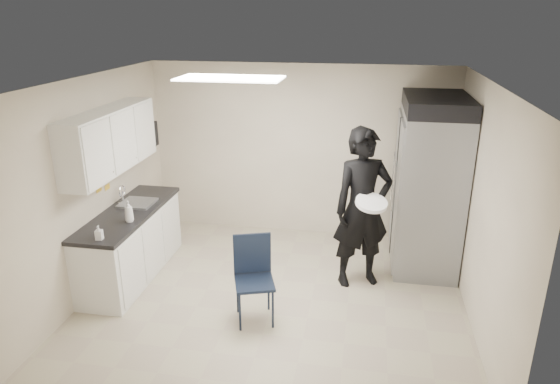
% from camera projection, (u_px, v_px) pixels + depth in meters
% --- Properties ---
extents(floor, '(4.50, 4.50, 0.00)m').
position_uv_depth(floor, '(276.00, 296.00, 6.12)').
color(floor, tan).
rests_on(floor, ground).
extents(ceiling, '(4.50, 4.50, 0.00)m').
position_uv_depth(ceiling, '(275.00, 81.00, 5.23)').
color(ceiling, silver).
rests_on(ceiling, back_wall).
extents(back_wall, '(4.50, 0.00, 4.50)m').
position_uv_depth(back_wall, '(300.00, 151.00, 7.52)').
color(back_wall, beige).
rests_on(back_wall, floor).
extents(left_wall, '(0.00, 4.00, 4.00)m').
position_uv_depth(left_wall, '(93.00, 186.00, 6.05)').
color(left_wall, beige).
rests_on(left_wall, floor).
extents(right_wall, '(0.00, 4.00, 4.00)m').
position_uv_depth(right_wall, '(483.00, 210.00, 5.30)').
color(right_wall, beige).
rests_on(right_wall, floor).
extents(ceiling_panel, '(1.20, 0.60, 0.02)m').
position_uv_depth(ceiling_panel, '(230.00, 78.00, 5.71)').
color(ceiling_panel, white).
rests_on(ceiling_panel, ceiling).
extents(lower_counter, '(0.60, 1.90, 0.86)m').
position_uv_depth(lower_counter, '(131.00, 245.00, 6.48)').
color(lower_counter, silver).
rests_on(lower_counter, floor).
extents(countertop, '(0.64, 1.95, 0.05)m').
position_uv_depth(countertop, '(128.00, 213.00, 6.32)').
color(countertop, black).
rests_on(countertop, lower_counter).
extents(sink, '(0.42, 0.40, 0.14)m').
position_uv_depth(sink, '(138.00, 207.00, 6.56)').
color(sink, gray).
rests_on(sink, countertop).
extents(faucet, '(0.02, 0.02, 0.24)m').
position_uv_depth(faucet, '(122.00, 195.00, 6.54)').
color(faucet, silver).
rests_on(faucet, countertop).
extents(upper_cabinets, '(0.35, 1.80, 0.75)m').
position_uv_depth(upper_cabinets, '(110.00, 140.00, 6.02)').
color(upper_cabinets, silver).
rests_on(upper_cabinets, left_wall).
extents(towel_dispenser, '(0.22, 0.30, 0.35)m').
position_uv_depth(towel_dispenser, '(147.00, 135.00, 7.17)').
color(towel_dispenser, black).
rests_on(towel_dispenser, left_wall).
extents(notice_sticker_left, '(0.00, 0.12, 0.07)m').
position_uv_depth(notice_sticker_left, '(99.00, 189.00, 6.17)').
color(notice_sticker_left, yellow).
rests_on(notice_sticker_left, left_wall).
extents(notice_sticker_right, '(0.00, 0.12, 0.07)m').
position_uv_depth(notice_sticker_right, '(107.00, 187.00, 6.36)').
color(notice_sticker_right, yellow).
rests_on(notice_sticker_right, left_wall).
extents(commercial_fridge, '(0.80, 1.35, 2.10)m').
position_uv_depth(commercial_fridge, '(428.00, 190.00, 6.64)').
color(commercial_fridge, gray).
rests_on(commercial_fridge, floor).
extents(fridge_compressor, '(0.80, 1.35, 0.20)m').
position_uv_depth(fridge_compressor, '(437.00, 104.00, 6.24)').
color(fridge_compressor, black).
rests_on(fridge_compressor, commercial_fridge).
extents(folding_chair, '(0.54, 0.54, 0.95)m').
position_uv_depth(folding_chair, '(254.00, 283.00, 5.50)').
color(folding_chair, black).
rests_on(folding_chair, floor).
extents(man_tuxedo, '(0.88, 0.75, 2.02)m').
position_uv_depth(man_tuxedo, '(362.00, 208.00, 6.12)').
color(man_tuxedo, black).
rests_on(man_tuxedo, floor).
extents(bucket_lid, '(0.49, 0.49, 0.05)m').
position_uv_depth(bucket_lid, '(371.00, 203.00, 5.83)').
color(bucket_lid, white).
rests_on(bucket_lid, man_tuxedo).
extents(soap_bottle_a, '(0.14, 0.14, 0.27)m').
position_uv_depth(soap_bottle_a, '(129.00, 211.00, 5.95)').
color(soap_bottle_a, white).
rests_on(soap_bottle_a, countertop).
extents(soap_bottle_b, '(0.08, 0.09, 0.16)m').
position_uv_depth(soap_bottle_b, '(99.00, 233.00, 5.50)').
color(soap_bottle_b, '#B1AFBB').
rests_on(soap_bottle_b, countertop).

